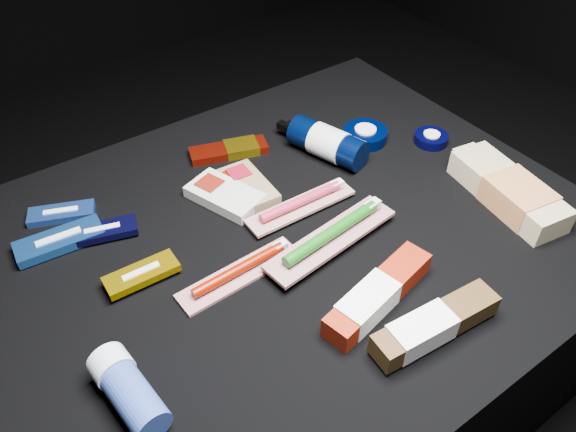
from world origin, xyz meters
TOP-DOWN VIEW (x-y plane):
  - ground at (0.00, 0.00)m, footprint 3.00×3.00m
  - cloth_table at (0.00, 0.00)m, footprint 0.98×0.78m
  - luna_bar_0 at (-0.28, 0.25)m, footprint 0.11×0.08m
  - luna_bar_1 at (-0.30, 0.18)m, footprint 0.14×0.06m
  - luna_bar_2 at (-0.24, 0.16)m, footprint 0.11×0.07m
  - luna_bar_3 at (-0.23, 0.04)m, footprint 0.11×0.04m
  - clif_bar_0 at (-0.01, 0.13)m, footprint 0.06×0.11m
  - clif_bar_1 at (-0.04, 0.13)m, footprint 0.11×0.14m
  - clif_bar_2 at (0.01, 0.13)m, footprint 0.07×0.13m
  - power_bar at (0.05, 0.23)m, footprint 0.15×0.09m
  - lotion_bottle at (0.18, 0.12)m, footprint 0.10×0.19m
  - cream_tin_upper at (0.28, 0.12)m, footprint 0.09×0.09m
  - cream_tin_lower at (0.38, 0.04)m, footprint 0.06×0.06m
  - bodywash_bottle at (0.35, -0.16)m, footprint 0.11×0.24m
  - deodorant_stick at (-0.32, -0.13)m, footprint 0.06×0.12m
  - toothbrush_pack_0 at (-0.10, -0.04)m, footprint 0.20×0.05m
  - toothbrush_pack_1 at (0.06, 0.03)m, footprint 0.20×0.05m
  - toothbrush_pack_2 at (0.04, -0.07)m, footprint 0.24×0.08m
  - toothpaste_carton_red at (0.02, -0.20)m, footprint 0.20×0.08m
  - toothpaste_carton_green at (0.04, -0.28)m, footprint 0.19×0.06m

SIDE VIEW (x-z plane):
  - ground at x=0.00m, z-range 0.00..0.00m
  - cloth_table at x=0.00m, z-range 0.00..0.40m
  - luna_bar_0 at x=-0.28m, z-range 0.40..0.41m
  - toothbrush_pack_0 at x=-0.10m, z-range 0.40..0.42m
  - power_bar at x=0.05m, z-range 0.40..0.42m
  - clif_bar_0 at x=-0.01m, z-range 0.40..0.42m
  - cream_tin_lower at x=0.38m, z-range 0.40..0.42m
  - clif_bar_2 at x=0.01m, z-range 0.40..0.42m
  - clif_bar_1 at x=-0.04m, z-range 0.40..0.42m
  - luna_bar_1 at x=-0.30m, z-range 0.40..0.42m
  - luna_bar_2 at x=-0.24m, z-range 0.40..0.42m
  - cream_tin_upper at x=0.28m, z-range 0.40..0.43m
  - luna_bar_3 at x=-0.23m, z-range 0.41..0.42m
  - toothbrush_pack_1 at x=0.06m, z-range 0.40..0.43m
  - toothpaste_carton_red at x=0.02m, z-range 0.40..0.44m
  - bodywash_bottle at x=0.35m, z-range 0.40..0.45m
  - toothpaste_carton_green at x=0.04m, z-range 0.41..0.44m
  - toothbrush_pack_2 at x=0.04m, z-range 0.41..0.44m
  - deodorant_stick at x=-0.32m, z-range 0.40..0.45m
  - lotion_bottle at x=0.18m, z-range 0.40..0.46m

